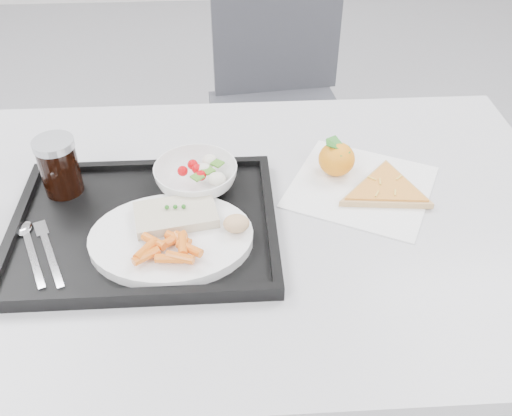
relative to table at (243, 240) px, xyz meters
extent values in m
cube|color=silver|center=(0.00, 0.00, 0.05)|extent=(1.20, 0.80, 0.03)
cylinder|color=#47474C|center=(-0.54, 0.34, -0.32)|extent=(0.04, 0.04, 0.72)
cylinder|color=#47474C|center=(0.54, 0.34, -0.32)|extent=(0.04, 0.04, 0.72)
cube|color=#37383E|center=(0.15, 0.80, -0.23)|extent=(0.46, 0.46, 0.04)
cube|color=#37383E|center=(0.15, 0.99, 0.02)|extent=(0.42, 0.08, 0.46)
cylinder|color=#47474C|center=(-0.03, 0.62, -0.47)|extent=(0.03, 0.03, 0.43)
cylinder|color=#47474C|center=(0.33, 0.62, -0.47)|extent=(0.03, 0.03, 0.43)
cylinder|color=#47474C|center=(-0.03, 0.98, -0.47)|extent=(0.03, 0.03, 0.43)
cylinder|color=#47474C|center=(0.33, 0.98, -0.47)|extent=(0.03, 0.03, 0.43)
cube|color=black|center=(-0.17, -0.04, 0.07)|extent=(0.45, 0.35, 0.01)
cube|color=black|center=(-0.17, 0.13, 0.09)|extent=(0.45, 0.02, 0.01)
cube|color=black|center=(-0.17, -0.20, 0.09)|extent=(0.45, 0.02, 0.01)
cube|color=black|center=(0.05, -0.04, 0.09)|extent=(0.02, 0.32, 0.01)
cube|color=black|center=(-0.39, -0.04, 0.09)|extent=(0.02, 0.32, 0.01)
cylinder|color=white|center=(-0.12, -0.09, 0.09)|extent=(0.27, 0.27, 0.02)
cube|color=beige|center=(-0.11, -0.05, 0.11)|extent=(0.15, 0.11, 0.02)
sphere|color=#236B1C|center=(-0.13, -0.04, 0.12)|extent=(0.01, 0.01, 0.01)
sphere|color=#236B1C|center=(-0.11, -0.04, 0.12)|extent=(0.01, 0.01, 0.01)
sphere|color=#236B1C|center=(-0.10, -0.04, 0.12)|extent=(0.01, 0.01, 0.01)
ellipsoid|color=tan|center=(-0.01, -0.08, 0.12)|extent=(0.05, 0.05, 0.03)
imported|color=white|center=(-0.08, 0.06, 0.11)|extent=(0.15, 0.15, 0.05)
cylinder|color=black|center=(-0.32, 0.07, 0.13)|extent=(0.07, 0.07, 0.10)
cylinder|color=#A5A8AD|center=(-0.32, 0.07, 0.18)|extent=(0.07, 0.07, 0.01)
cube|color=silver|center=(-0.34, -0.11, 0.08)|extent=(0.07, 0.14, 0.00)
ellipsoid|color=silver|center=(-0.37, -0.04, 0.09)|extent=(0.04, 0.05, 0.01)
cube|color=silver|center=(-0.31, -0.11, 0.08)|extent=(0.07, 0.14, 0.00)
cube|color=silver|center=(-0.34, -0.04, 0.08)|extent=(0.03, 0.04, 0.00)
cube|color=white|center=(0.23, 0.06, 0.07)|extent=(0.33, 0.33, 0.00)
ellipsoid|color=orange|center=(0.19, 0.11, 0.10)|extent=(0.07, 0.07, 0.06)
cube|color=#236B1C|center=(0.19, 0.11, 0.13)|extent=(0.04, 0.05, 0.02)
cube|color=#236B1C|center=(0.19, 0.11, 0.13)|extent=(0.05, 0.03, 0.02)
cylinder|color=#BE7F51|center=(0.27, 0.04, 0.08)|extent=(0.26, 0.26, 0.01)
cylinder|color=#A21E10|center=(0.27, 0.04, 0.08)|extent=(0.23, 0.23, 0.00)
cube|color=#EABC47|center=(0.26, 0.05, 0.09)|extent=(0.01, 0.02, 0.00)
cube|color=#EABC47|center=(0.28, 0.02, 0.09)|extent=(0.01, 0.02, 0.00)
cube|color=#EABC47|center=(0.30, 0.06, 0.09)|extent=(0.01, 0.01, 0.00)
cube|color=#EABC47|center=(0.24, 0.01, 0.09)|extent=(0.01, 0.02, 0.00)
cube|color=#EABC47|center=(0.25, 0.06, 0.09)|extent=(0.02, 0.01, 0.00)
cylinder|color=orange|center=(-0.12, -0.16, 0.11)|extent=(0.05, 0.02, 0.01)
cylinder|color=orange|center=(-0.14, -0.12, 0.11)|extent=(0.04, 0.04, 0.01)
cylinder|color=orange|center=(-0.09, -0.14, 0.11)|extent=(0.04, 0.04, 0.01)
cylinder|color=orange|center=(-0.10, -0.16, 0.12)|extent=(0.05, 0.03, 0.01)
cylinder|color=orange|center=(-0.10, -0.12, 0.11)|extent=(0.03, 0.05, 0.01)
cylinder|color=orange|center=(-0.11, -0.11, 0.11)|extent=(0.05, 0.04, 0.01)
cylinder|color=orange|center=(-0.15, -0.15, 0.11)|extent=(0.04, 0.04, 0.01)
cylinder|color=orange|center=(-0.11, -0.11, 0.11)|extent=(0.04, 0.04, 0.01)
cylinder|color=orange|center=(-0.10, -0.13, 0.12)|extent=(0.02, 0.04, 0.01)
cylinder|color=orange|center=(-0.16, -0.14, 0.12)|extent=(0.04, 0.04, 0.01)
sphere|color=red|center=(-0.08, 0.07, 0.12)|extent=(0.02, 0.02, 0.02)
sphere|color=red|center=(-0.07, 0.05, 0.12)|extent=(0.02, 0.02, 0.02)
sphere|color=red|center=(-0.11, 0.06, 0.12)|extent=(0.02, 0.02, 0.02)
sphere|color=red|center=(-0.09, 0.08, 0.12)|extent=(0.02, 0.02, 0.02)
ellipsoid|color=silver|center=(-0.04, 0.04, 0.12)|extent=(0.03, 0.03, 0.02)
ellipsoid|color=silver|center=(-0.07, 0.07, 0.12)|extent=(0.03, 0.03, 0.02)
ellipsoid|color=silver|center=(-0.06, 0.10, 0.12)|extent=(0.03, 0.03, 0.02)
ellipsoid|color=silver|center=(-0.04, 0.04, 0.12)|extent=(0.03, 0.03, 0.02)
ellipsoid|color=silver|center=(-0.05, 0.04, 0.12)|extent=(0.03, 0.03, 0.02)
cube|color=#468125|center=(-0.04, 0.08, 0.12)|extent=(0.03, 0.03, 0.00)
cube|color=#468125|center=(-0.08, 0.04, 0.12)|extent=(0.03, 0.03, 0.00)
cube|color=#468125|center=(-0.06, 0.06, 0.12)|extent=(0.03, 0.03, 0.00)
camera|label=1|loc=(-0.02, -0.78, 0.73)|focal=40.00mm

